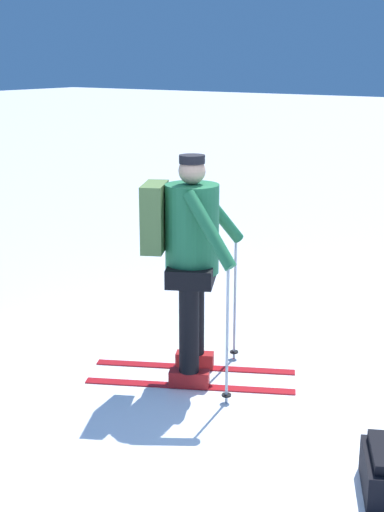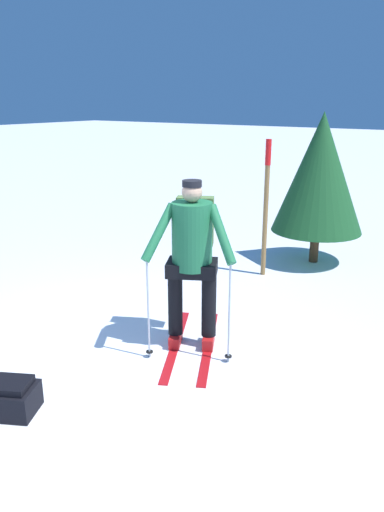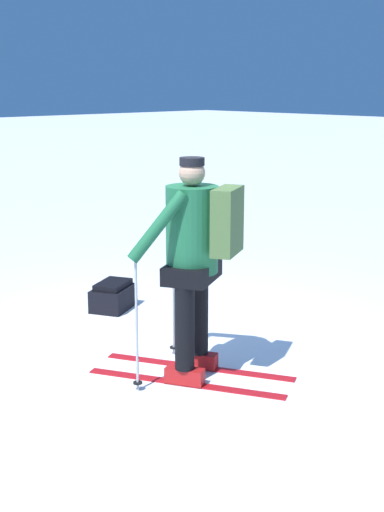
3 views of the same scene
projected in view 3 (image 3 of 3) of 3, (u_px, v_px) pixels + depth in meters
ground_plane at (170, 345)px, 6.35m from camera, size 80.00×80.00×0.00m
skier at (195, 251)px, 5.42m from camera, size 1.12×1.62×1.73m
dropped_backpack at (113, 296)px, 7.33m from camera, size 0.58×0.52×0.29m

